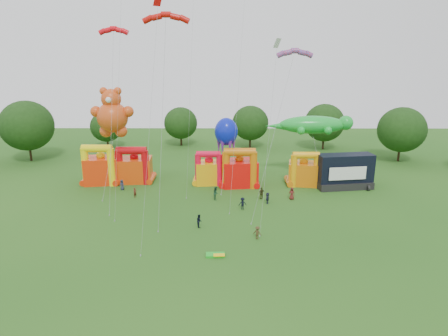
{
  "coord_description": "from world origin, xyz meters",
  "views": [
    {
      "loc": [
        2.46,
        -35.07,
        20.55
      ],
      "look_at": [
        2.13,
        18.0,
        5.5
      ],
      "focal_mm": 32.0,
      "sensor_mm": 36.0,
      "label": 1
    }
  ],
  "objects_px": {
    "teddy_bear_kite": "(112,125)",
    "octopus_kite": "(225,145)",
    "bouncy_castle_2": "(209,171)",
    "spectator_0": "(122,185)",
    "gecko_kite": "(314,134)",
    "spectator_4": "(262,193)",
    "bouncy_castle_0": "(101,168)",
    "stage_trailer": "(345,172)"
  },
  "relations": [
    {
      "from": "octopus_kite",
      "to": "spectator_0",
      "type": "distance_m",
      "value": 17.5
    },
    {
      "from": "bouncy_castle_2",
      "to": "stage_trailer",
      "type": "height_order",
      "value": "bouncy_castle_2"
    },
    {
      "from": "gecko_kite",
      "to": "spectator_0",
      "type": "relative_size",
      "value": 8.93
    },
    {
      "from": "teddy_bear_kite",
      "to": "octopus_kite",
      "type": "distance_m",
      "value": 17.86
    },
    {
      "from": "bouncy_castle_0",
      "to": "bouncy_castle_2",
      "type": "distance_m",
      "value": 17.82
    },
    {
      "from": "bouncy_castle_2",
      "to": "gecko_kite",
      "type": "bearing_deg",
      "value": 11.95
    },
    {
      "from": "stage_trailer",
      "to": "spectator_0",
      "type": "relative_size",
      "value": 5.45
    },
    {
      "from": "bouncy_castle_0",
      "to": "octopus_kite",
      "type": "distance_m",
      "value": 21.02
    },
    {
      "from": "stage_trailer",
      "to": "gecko_kite",
      "type": "distance_m",
      "value": 8.58
    },
    {
      "from": "teddy_bear_kite",
      "to": "octopus_kite",
      "type": "xyz_separation_m",
      "value": [
        17.51,
        0.95,
        -3.38
      ]
    },
    {
      "from": "bouncy_castle_2",
      "to": "stage_trailer",
      "type": "relative_size",
      "value": 0.63
    },
    {
      "from": "bouncy_castle_2",
      "to": "spectator_4",
      "type": "xyz_separation_m",
      "value": [
        8.07,
        -7.34,
        -1.29
      ]
    },
    {
      "from": "stage_trailer",
      "to": "gecko_kite",
      "type": "relative_size",
      "value": 0.61
    },
    {
      "from": "gecko_kite",
      "to": "spectator_4",
      "type": "distance_m",
      "value": 16.19
    },
    {
      "from": "bouncy_castle_0",
      "to": "teddy_bear_kite",
      "type": "height_order",
      "value": "teddy_bear_kite"
    },
    {
      "from": "bouncy_castle_0",
      "to": "stage_trailer",
      "type": "bearing_deg",
      "value": -3.0
    },
    {
      "from": "teddy_bear_kite",
      "to": "gecko_kite",
      "type": "height_order",
      "value": "teddy_bear_kite"
    },
    {
      "from": "teddy_bear_kite",
      "to": "spectator_4",
      "type": "bearing_deg",
      "value": -12.26
    },
    {
      "from": "bouncy_castle_2",
      "to": "spectator_0",
      "type": "height_order",
      "value": "bouncy_castle_2"
    },
    {
      "from": "bouncy_castle_0",
      "to": "spectator_4",
      "type": "distance_m",
      "value": 27.0
    },
    {
      "from": "bouncy_castle_2",
      "to": "spectator_0",
      "type": "distance_m",
      "value": 14.08
    },
    {
      "from": "teddy_bear_kite",
      "to": "bouncy_castle_0",
      "type": "bearing_deg",
      "value": 140.04
    },
    {
      "from": "octopus_kite",
      "to": "bouncy_castle_2",
      "type": "bearing_deg",
      "value": 152.43
    },
    {
      "from": "octopus_kite",
      "to": "spectator_0",
      "type": "xyz_separation_m",
      "value": [
        -16.33,
        -1.88,
        -6.02
      ]
    },
    {
      "from": "spectator_0",
      "to": "stage_trailer",
      "type": "bearing_deg",
      "value": 23.78
    },
    {
      "from": "bouncy_castle_0",
      "to": "teddy_bear_kite",
      "type": "distance_m",
      "value": 8.6
    },
    {
      "from": "bouncy_castle_0",
      "to": "stage_trailer",
      "type": "relative_size",
      "value": 0.75
    },
    {
      "from": "stage_trailer",
      "to": "spectator_4",
      "type": "bearing_deg",
      "value": -158.35
    },
    {
      "from": "bouncy_castle_0",
      "to": "stage_trailer",
      "type": "distance_m",
      "value": 39.59
    },
    {
      "from": "stage_trailer",
      "to": "spectator_4",
      "type": "xyz_separation_m",
      "value": [
        -13.65,
        -5.42,
        -1.74
      ]
    },
    {
      "from": "octopus_kite",
      "to": "spectator_0",
      "type": "relative_size",
      "value": 6.64
    },
    {
      "from": "spectator_0",
      "to": "spectator_4",
      "type": "bearing_deg",
      "value": 10.99
    },
    {
      "from": "octopus_kite",
      "to": "gecko_kite",
      "type": "bearing_deg",
      "value": 18.97
    },
    {
      "from": "spectator_4",
      "to": "gecko_kite",
      "type": "bearing_deg",
      "value": -160.13
    },
    {
      "from": "bouncy_castle_0",
      "to": "stage_trailer",
      "type": "xyz_separation_m",
      "value": [
        39.53,
        -2.07,
        0.08
      ]
    },
    {
      "from": "bouncy_castle_2",
      "to": "spectator_4",
      "type": "relative_size",
      "value": 3.12
    },
    {
      "from": "gecko_kite",
      "to": "octopus_kite",
      "type": "bearing_deg",
      "value": -161.03
    },
    {
      "from": "spectator_4",
      "to": "spectator_0",
      "type": "bearing_deg",
      "value": -39.65
    },
    {
      "from": "bouncy_castle_0",
      "to": "spectator_4",
      "type": "height_order",
      "value": "bouncy_castle_0"
    },
    {
      "from": "bouncy_castle_2",
      "to": "spectator_4",
      "type": "height_order",
      "value": "bouncy_castle_2"
    },
    {
      "from": "teddy_bear_kite",
      "to": "spectator_4",
      "type": "relative_size",
      "value": 8.6
    },
    {
      "from": "spectator_0",
      "to": "spectator_4",
      "type": "height_order",
      "value": "spectator_4"
    }
  ]
}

